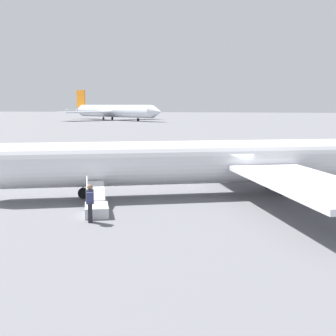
{
  "coord_description": "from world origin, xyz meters",
  "views": [
    {
      "loc": [
        -3.06,
        27.64,
        5.29
      ],
      "look_at": [
        3.39,
        2.38,
        1.76
      ],
      "focal_mm": 50.0,
      "sensor_mm": 36.0,
      "label": 1
    }
  ],
  "objects_px": {
    "airplane_far_center": "(113,111)",
    "boarding_stairs": "(96,206)",
    "airplane_main": "(249,161)",
    "passenger": "(90,201)"
  },
  "relations": [
    {
      "from": "airplane_far_center",
      "to": "boarding_stairs",
      "type": "bearing_deg",
      "value": -34.52
    },
    {
      "from": "airplane_main",
      "to": "passenger",
      "type": "height_order",
      "value": "airplane_main"
    },
    {
      "from": "boarding_stairs",
      "to": "passenger",
      "type": "xyz_separation_m",
      "value": [
        -0.43,
        1.73,
        0.63
      ]
    },
    {
      "from": "boarding_stairs",
      "to": "passenger",
      "type": "height_order",
      "value": "passenger"
    },
    {
      "from": "airplane_far_center",
      "to": "passenger",
      "type": "height_order",
      "value": "airplane_far_center"
    },
    {
      "from": "airplane_main",
      "to": "passenger",
      "type": "distance_m",
      "value": 10.96
    },
    {
      "from": "airplane_main",
      "to": "boarding_stairs",
      "type": "relative_size",
      "value": 7.68
    },
    {
      "from": "airplane_main",
      "to": "passenger",
      "type": "relative_size",
      "value": 17.99
    },
    {
      "from": "airplane_main",
      "to": "passenger",
      "type": "xyz_separation_m",
      "value": [
        6.35,
        8.88,
        -0.97
      ]
    },
    {
      "from": "airplane_main",
      "to": "boarding_stairs",
      "type": "height_order",
      "value": "airplane_main"
    }
  ]
}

